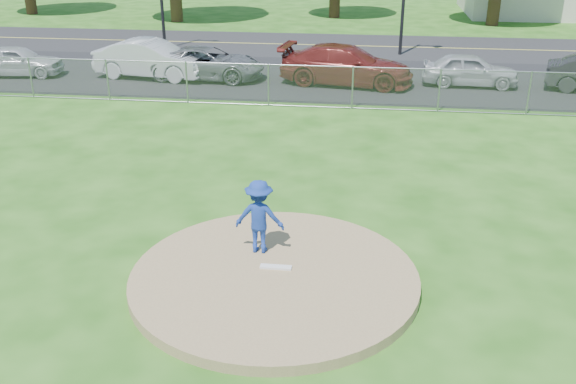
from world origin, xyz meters
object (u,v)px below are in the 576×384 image
(parked_car_silver, at_px, (17,61))
(parked_car_pearl, at_px, (470,70))
(parked_car_darkred, at_px, (347,65))
(pitcher, at_px, (259,216))
(parked_car_white, at_px, (152,59))
(parked_car_gray, at_px, (207,63))
(traffic_cone, at_px, (217,71))

(parked_car_silver, height_order, parked_car_pearl, same)
(parked_car_darkred, bearing_deg, pitcher, -175.50)
(pitcher, distance_m, parked_car_pearl, 16.25)
(parked_car_white, xyz_separation_m, parked_car_gray, (2.37, 0.08, -0.13))
(parked_car_gray, bearing_deg, parked_car_pearl, -85.56)
(parked_car_gray, xyz_separation_m, parked_car_darkred, (5.81, -0.19, 0.12))
(traffic_cone, height_order, parked_car_gray, parked_car_gray)
(traffic_cone, distance_m, parked_car_white, 2.82)
(traffic_cone, xyz_separation_m, parked_car_white, (-2.79, -0.01, 0.44))
(parked_car_white, height_order, parked_car_pearl, parked_car_white)
(parked_car_silver, xyz_separation_m, parked_car_darkred, (13.98, 0.31, 0.14))
(pitcher, xyz_separation_m, parked_car_gray, (-4.76, 14.90, -0.28))
(parked_car_gray, xyz_separation_m, parked_car_pearl, (10.74, 0.21, -0.02))
(parked_car_white, relative_size, parked_car_gray, 1.00)
(pitcher, height_order, traffic_cone, pitcher)
(parked_car_gray, relative_size, parked_car_pearl, 1.26)
(traffic_cone, height_order, parked_car_silver, parked_car_silver)
(parked_car_white, relative_size, parked_car_darkred, 0.89)
(parked_car_silver, distance_m, parked_car_white, 5.82)
(parked_car_gray, distance_m, parked_car_pearl, 10.74)
(pitcher, relative_size, parked_car_pearl, 0.40)
(parked_car_silver, relative_size, parked_car_white, 0.79)
(traffic_cone, distance_m, parked_car_silver, 8.61)
(pitcher, height_order, parked_car_white, pitcher)
(traffic_cone, relative_size, parked_car_white, 0.14)
(parked_car_white, bearing_deg, parked_car_pearl, -80.69)
(parked_car_gray, bearing_deg, traffic_cone, -96.41)
(parked_car_white, xyz_separation_m, parked_car_darkred, (8.17, -0.11, -0.01))
(parked_car_gray, bearing_deg, parked_car_darkred, -88.51)
(parked_car_darkred, bearing_deg, parked_car_gray, 96.72)
(parked_car_white, relative_size, parked_car_pearl, 1.26)
(traffic_cone, bearing_deg, parked_car_gray, 170.25)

